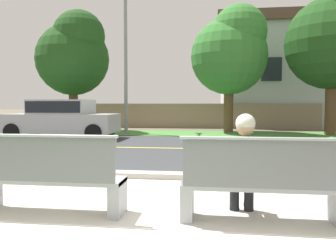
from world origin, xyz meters
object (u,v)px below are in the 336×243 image
bench_left (48,178)px  bench_right (263,185)px  shade_tree_left (232,51)px  seated_person_olive (244,162)px  car_silver_near (62,117)px  shade_tree_far_left (74,54)px  shade_tree_centre (336,36)px  streetlamp (127,45)px

bench_left → bench_right: same height
bench_left → shade_tree_left: shade_tree_left is taller
seated_person_olive → bench_right: bearing=-42.2°
bench_left → shade_tree_left: size_ratio=0.31×
car_silver_near → shade_tree_left: bearing=28.4°
bench_right → seated_person_olive: seated_person_olive is taller
bench_right → shade_tree_left: shade_tree_left is taller
car_silver_near → shade_tree_far_left: shade_tree_far_left is taller
bench_left → shade_tree_centre: 14.23m
shade_tree_left → car_silver_near: bearing=-151.6°
bench_right → shade_tree_left: bearing=88.3°
streetlamp → shade_tree_centre: 9.25m
bench_left → streetlamp: size_ratio=0.26×
bench_right → bench_left: bearing=180.0°
shade_tree_far_left → shade_tree_left: 7.76m
seated_person_olive → shade_tree_far_left: 14.46m
shade_tree_left → seated_person_olive: bearing=-92.6°
bench_right → shade_tree_far_left: 14.75m
shade_tree_far_left → shade_tree_centre: (12.16, -0.71, 0.42)m
bench_left → streetlamp: bearing=99.6°
seated_person_olive → streetlamp: streetlamp is taller
bench_left → shade_tree_far_left: 13.65m
bench_left → streetlamp: (-1.93, 11.43, 3.65)m
bench_right → seated_person_olive: (-0.19, 0.17, 0.22)m
car_silver_near → streetlamp: bearing=54.5°
streetlamp → bench_left: bearing=-80.4°
car_silver_near → shade_tree_left: size_ratio=0.72×
seated_person_olive → streetlamp: 12.53m
bench_right → shade_tree_far_left: bearing=121.0°
car_silver_near → streetlamp: streetlamp is taller
bench_right → car_silver_near: size_ratio=0.43×
shade_tree_far_left → seated_person_olive: bearing=-59.3°
car_silver_near → shade_tree_left: 8.30m
bench_left → shade_tree_far_left: bearing=111.5°
streetlamp → seated_person_olive: bearing=-69.1°
streetlamp → shade_tree_centre: streetlamp is taller
shade_tree_far_left → car_silver_near: bearing=-74.9°
streetlamp → shade_tree_far_left: streetlamp is taller
seated_person_olive → shade_tree_left: 12.64m
shade_tree_far_left → bench_right: bearing=-59.0°
streetlamp → shade_tree_far_left: size_ratio=1.20×
shade_tree_far_left → shade_tree_left: (7.76, 0.09, 0.01)m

